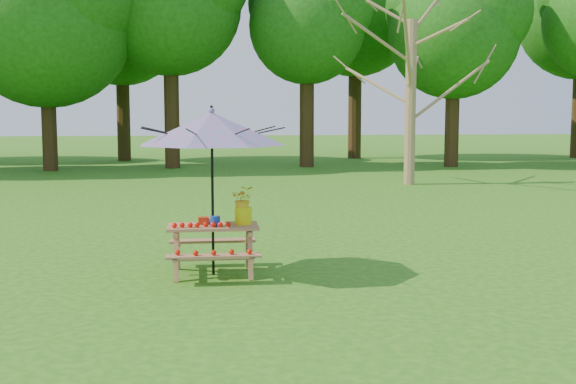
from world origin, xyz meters
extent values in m
cylinder|color=#90794E|center=(9.61, 14.71, 2.43)|extent=(0.37, 0.37, 4.86)
cube|color=#A96D4C|center=(3.63, 3.30, 0.65)|extent=(1.20, 0.62, 0.04)
cube|color=#A96D4C|center=(3.63, 2.75, 0.36)|extent=(1.20, 0.22, 0.04)
cube|color=#A96D4C|center=(3.63, 3.85, 0.36)|extent=(1.20, 0.22, 0.04)
cylinder|color=black|center=(3.63, 3.30, 1.12)|extent=(0.04, 0.04, 2.25)
cone|color=#2189BE|center=(3.63, 3.30, 1.95)|extent=(2.51, 2.51, 0.43)
sphere|color=#2189BE|center=(3.63, 3.30, 2.18)|extent=(0.08, 0.08, 0.08)
cube|color=red|center=(3.51, 3.38, 0.72)|extent=(0.14, 0.12, 0.10)
cylinder|color=#1437A8|center=(3.66, 3.22, 0.74)|extent=(0.13, 0.13, 0.13)
cube|color=beige|center=(3.54, 3.45, 0.71)|extent=(0.13, 0.13, 0.07)
cylinder|color=yellow|center=(4.04, 3.34, 0.79)|extent=(0.23, 0.23, 0.23)
imported|color=gold|center=(4.04, 3.34, 1.01)|extent=(0.33, 0.29, 0.35)
camera|label=1|loc=(3.53, -6.23, 2.17)|focal=45.00mm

